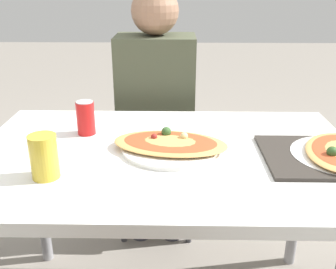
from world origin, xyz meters
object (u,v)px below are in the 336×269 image
Objects in this scene: dining_table at (166,171)px; soda_can at (86,118)px; pizza_main at (170,145)px; drink_glass at (44,157)px; chair_far_seated at (157,135)px; person_seated at (156,98)px.

soda_can is at bearing 152.58° from dining_table.
pizza_main is (0.01, 0.02, 0.09)m from dining_table.
soda_can is (-0.31, 0.14, 0.04)m from pizza_main.
dining_table is 0.42m from drink_glass.
chair_far_seated is 6.73× the size of drink_glass.
soda_can is (-0.30, 0.15, 0.14)m from dining_table.
soda_can is at bearing 64.02° from person_seated.
soda_can is at bearing 82.11° from drink_glass.
pizza_main is at bearing 49.25° from dining_table.
soda_can is at bearing 156.18° from pizza_main.
chair_far_seated is at bearing -90.00° from person_seated.
person_seated is 10.09× the size of soda_can.
dining_table is 3.12× the size of pizza_main.
dining_table is at bearing 94.94° from chair_far_seated.
person_seated is 3.03× the size of pizza_main.
person_seated is 0.87m from drink_glass.
pizza_main is 3.17× the size of drink_glass.
person_seated is at bearing 97.27° from pizza_main.
person_seated is 0.62m from pizza_main.
chair_far_seated is 7.07× the size of soda_can.
person_seated reaches higher than dining_table.
chair_far_seated reaches higher than pizza_main.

